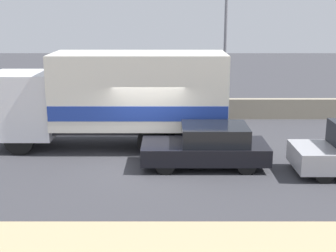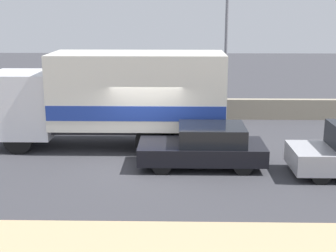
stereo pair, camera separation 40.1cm
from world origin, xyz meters
name	(u,v)px [view 1 (the left image)]	position (x,y,z in m)	size (l,w,h in m)	color
ground_plane	(146,162)	(0.00, 0.00, 0.00)	(80.00, 80.00, 0.00)	#38383D
stone_wall_backdrop	(152,109)	(0.00, 6.52, 0.48)	(60.00, 0.35, 0.95)	gray
street_lamp	(223,41)	(3.22, 5.85, 3.71)	(0.56, 0.28, 6.35)	slate
box_truck	(116,97)	(-1.16, 1.83, 1.93)	(8.55, 2.57, 3.54)	silver
car_hatchback	(205,146)	(1.98, -0.41, 0.70)	(4.13, 1.83, 1.40)	black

